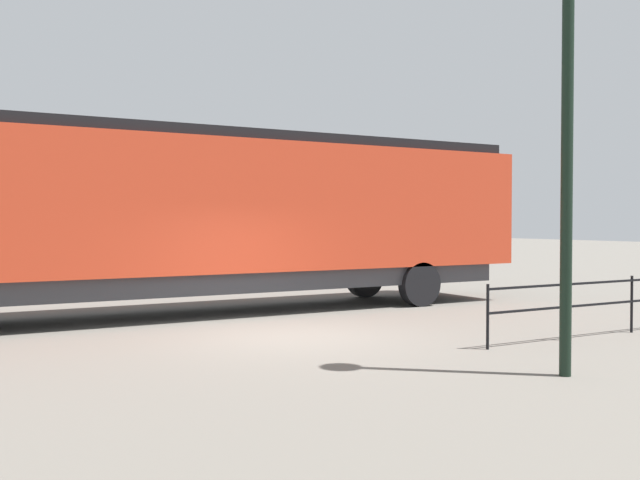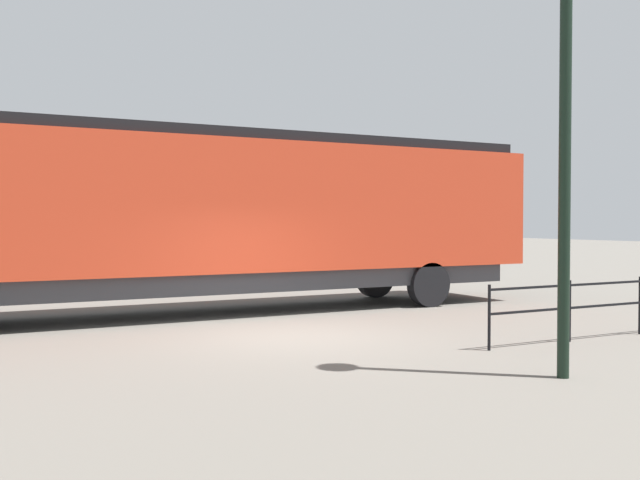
% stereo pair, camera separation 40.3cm
% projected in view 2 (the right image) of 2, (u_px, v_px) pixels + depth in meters
% --- Properties ---
extents(ground_plane, '(120.00, 120.00, 0.00)m').
position_uv_depth(ground_plane, '(293.00, 337.00, 13.03)').
color(ground_plane, '#666059').
extents(locomotive, '(2.81, 16.41, 4.15)m').
position_uv_depth(locomotive, '(229.00, 212.00, 16.50)').
color(locomotive, red).
rests_on(locomotive, ground_plane).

